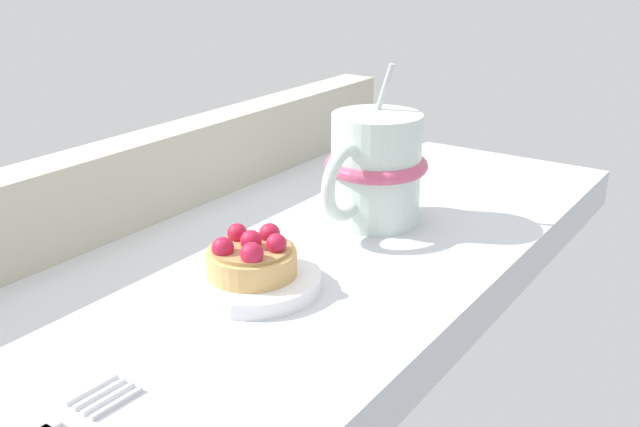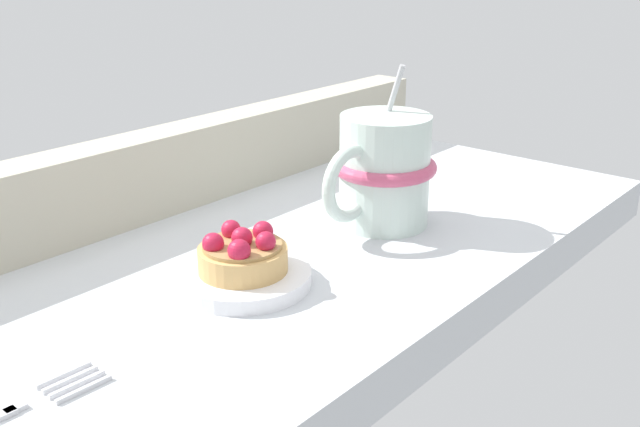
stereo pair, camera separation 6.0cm
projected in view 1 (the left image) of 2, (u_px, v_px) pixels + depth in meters
ground_plane at (265, 279)px, 60.05cm from camera, size 79.44×33.95×3.81cm
window_rail_back at (132, 181)px, 65.85cm from camera, size 77.85×4.29×7.47cm
dessert_plate at (252, 281)px, 54.12cm from camera, size 10.08×10.08×1.15cm
raspberry_tart at (252, 257)px, 53.40cm from camera, size 6.60×6.60×3.39cm
coffee_mug at (374, 169)px, 65.17cm from camera, size 12.86×9.18×14.04cm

